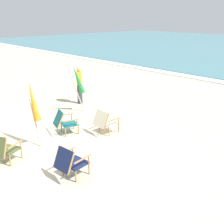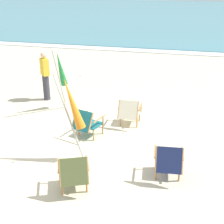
# 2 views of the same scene
# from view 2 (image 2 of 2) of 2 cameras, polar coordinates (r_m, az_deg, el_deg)

# --- Properties ---
(ground_plane) EXTENTS (80.00, 80.00, 0.00)m
(ground_plane) POSITION_cam_2_polar(r_m,az_deg,el_deg) (7.50, -7.24, -7.61)
(ground_plane) COLOR beige
(sea) EXTENTS (80.00, 40.00, 0.10)m
(sea) POSITION_cam_2_polar(r_m,az_deg,el_deg) (38.05, 10.70, 17.37)
(sea) COLOR teal
(sea) RESTS_ON ground
(surf_band) EXTENTS (80.00, 1.10, 0.06)m
(surf_band) POSITION_cam_2_polar(r_m,az_deg,el_deg) (18.06, 5.98, 11.15)
(surf_band) COLOR white
(surf_band) RESTS_ON ground
(beach_chair_front_right) EXTENTS (0.76, 0.87, 0.80)m
(beach_chair_front_right) POSITION_cam_2_polar(r_m,az_deg,el_deg) (7.99, -4.61, -1.95)
(beach_chair_front_right) COLOR #196066
(beach_chair_front_right) RESTS_ON ground
(beach_chair_mid_center) EXTENTS (0.65, 0.77, 0.80)m
(beach_chair_mid_center) POSITION_cam_2_polar(r_m,az_deg,el_deg) (6.49, 10.29, -8.77)
(beach_chair_mid_center) COLOR #19234C
(beach_chair_mid_center) RESTS_ON ground
(beach_chair_front_left) EXTENTS (0.79, 0.85, 0.82)m
(beach_chair_front_left) POSITION_cam_2_polar(r_m,az_deg,el_deg) (6.08, -7.02, -10.91)
(beach_chair_front_left) COLOR #515B33
(beach_chair_front_left) RESTS_ON ground
(beach_chair_far_center) EXTENTS (0.60, 0.72, 0.80)m
(beach_chair_far_center) POSITION_cam_2_polar(r_m,az_deg,el_deg) (8.61, 3.18, 0.05)
(beach_chair_far_center) COLOR beige
(beach_chair_far_center) RESTS_ON ground
(umbrella_furled_orange) EXTENTS (0.72, 0.24, 2.04)m
(umbrella_furled_orange) POSITION_cam_2_polar(r_m,az_deg,el_deg) (6.74, -7.25, 1.38)
(umbrella_furled_orange) COLOR #B7B2A8
(umbrella_furled_orange) RESTS_ON ground
(umbrella_furled_green) EXTENTS (0.24, 0.78, 2.02)m
(umbrella_furled_green) POSITION_cam_2_polar(r_m,az_deg,el_deg) (9.51, -9.40, 7.74)
(umbrella_furled_green) COLOR #B7B2A8
(umbrella_furled_green) RESTS_ON ground
(person_near_chairs) EXTENTS (0.38, 0.38, 1.63)m
(person_near_chairs) POSITION_cam_2_polar(r_m,az_deg,el_deg) (10.63, -12.11, 6.51)
(person_near_chairs) COLOR #383842
(person_near_chairs) RESTS_ON ground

